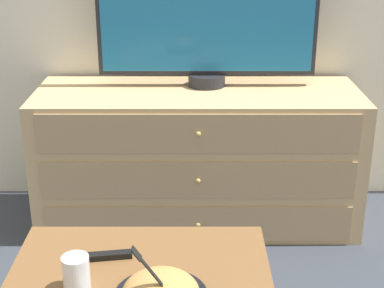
# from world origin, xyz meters

# --- Properties ---
(ground_plane) EXTENTS (12.00, 12.00, 0.00)m
(ground_plane) POSITION_xyz_m (0.00, 0.00, 0.00)
(ground_plane) COLOR #383D47
(dresser) EXTENTS (1.49, 0.55, 0.65)m
(dresser) POSITION_xyz_m (-0.07, -0.29, 0.33)
(dresser) COLOR tan
(dresser) RESTS_ON ground_plane
(tv) EXTENTS (1.00, 0.17, 0.75)m
(tv) POSITION_xyz_m (-0.02, -0.20, 1.04)
(tv) COLOR #232328
(tv) RESTS_ON dresser
(drink_cup) EXTENTS (0.07, 0.07, 0.09)m
(drink_cup) POSITION_xyz_m (-0.39, -1.59, 0.54)
(drink_cup) COLOR beige
(drink_cup) RESTS_ON coffee_table
(remote_control) EXTENTS (0.14, 0.05, 0.02)m
(remote_control) POSITION_xyz_m (-0.33, -1.45, 0.51)
(remote_control) COLOR black
(remote_control) RESTS_ON coffee_table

